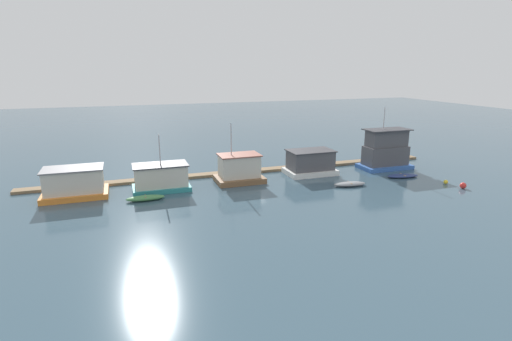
% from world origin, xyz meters
% --- Properties ---
extents(ground_plane, '(200.00, 200.00, 0.00)m').
position_xyz_m(ground_plane, '(0.00, 0.00, 0.00)').
color(ground_plane, '#385160').
extents(dock_walkway, '(51.00, 1.44, 0.30)m').
position_xyz_m(dock_walkway, '(0.00, 3.47, 0.15)').
color(dock_walkway, '#846B4C').
rests_on(dock_walkway, ground_plane).
extents(houseboat_orange, '(6.29, 3.99, 3.03)m').
position_xyz_m(houseboat_orange, '(-19.05, -0.00, 1.43)').
color(houseboat_orange, orange).
rests_on(houseboat_orange, ground_plane).
extents(houseboat_teal, '(5.96, 3.46, 6.06)m').
position_xyz_m(houseboat_teal, '(-10.54, -0.48, 1.37)').
color(houseboat_teal, teal).
rests_on(houseboat_teal, ground_plane).
extents(houseboat_brown, '(5.41, 3.83, 6.83)m').
position_xyz_m(houseboat_brown, '(-1.72, -0.12, 1.47)').
color(houseboat_brown, brown).
rests_on(houseboat_brown, ground_plane).
extents(houseboat_white, '(6.01, 3.96, 2.98)m').
position_xyz_m(houseboat_white, '(7.51, 0.39, 1.40)').
color(houseboat_white, white).
rests_on(houseboat_white, ground_plane).
extents(houseboat_blue, '(6.56, 3.61, 7.89)m').
position_xyz_m(houseboat_blue, '(17.94, -0.20, 2.29)').
color(houseboat_blue, '#3866B7').
rests_on(houseboat_blue, ground_plane).
extents(dinghy_green, '(3.74, 1.12, 0.53)m').
position_xyz_m(dinghy_green, '(-12.41, -3.53, 0.27)').
color(dinghy_green, '#47844C').
rests_on(dinghy_green, ground_plane).
extents(dinghy_grey, '(3.78, 1.80, 0.47)m').
position_xyz_m(dinghy_grey, '(9.37, -5.72, 0.23)').
color(dinghy_grey, gray).
rests_on(dinghy_grey, ground_plane).
extents(dinghy_navy, '(4.03, 1.98, 0.36)m').
position_xyz_m(dinghy_navy, '(17.31, -4.61, 0.18)').
color(dinghy_navy, navy).
rests_on(dinghy_navy, ground_plane).
extents(mooring_post_far_right, '(0.31, 0.31, 1.89)m').
position_xyz_m(mooring_post_far_right, '(7.71, 2.49, 0.95)').
color(mooring_post_far_right, brown).
rests_on(mooring_post_far_right, ground_plane).
extents(mooring_post_near_left, '(0.31, 0.31, 1.52)m').
position_xyz_m(mooring_post_near_left, '(17.85, 2.49, 0.76)').
color(mooring_post_near_left, brown).
rests_on(mooring_post_near_left, ground_plane).
extents(buoy_red, '(0.68, 0.68, 0.68)m').
position_xyz_m(buoy_red, '(20.50, -10.52, 0.34)').
color(buoy_red, red).
rests_on(buoy_red, ground_plane).
extents(buoy_yellow, '(0.48, 0.48, 0.48)m').
position_xyz_m(buoy_yellow, '(20.05, -8.53, 0.24)').
color(buoy_yellow, yellow).
rests_on(buoy_yellow, ground_plane).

